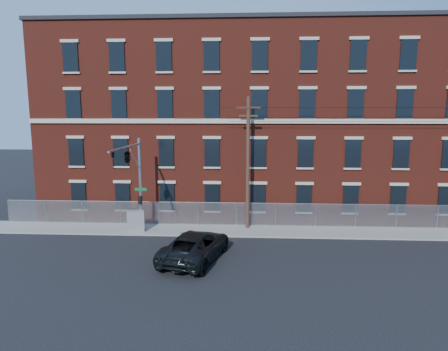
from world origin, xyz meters
TOP-DOWN VIEW (x-y plane):
  - ground at (0.00, 0.00)m, footprint 140.00×140.00m
  - sidewalk at (12.00, 5.00)m, footprint 65.00×3.00m
  - mill_building at (12.00, 13.93)m, footprint 55.30×14.32m
  - chain_link_fence at (12.00, 6.30)m, footprint 59.06×0.06m
  - traffic_signal_mast at (-6.00, 2.18)m, footprint 0.90×6.75m
  - utility_pole_near at (2.00, 5.60)m, footprint 1.80×0.28m
  - pickup_truck at (-1.24, -0.92)m, footprint 4.36×6.79m
  - utility_cabinet at (-6.38, 4.22)m, footprint 1.38×0.92m

SIDE VIEW (x-z plane):
  - ground at x=0.00m, z-range 0.00..0.00m
  - sidewalk at x=12.00m, z-range 0.00..0.12m
  - pickup_truck at x=-1.24m, z-range 0.00..1.74m
  - utility_cabinet at x=-6.38m, z-range 0.12..1.70m
  - chain_link_fence at x=12.00m, z-range 0.13..1.98m
  - utility_pole_near at x=2.00m, z-range 0.34..10.34m
  - traffic_signal_mast at x=-6.00m, z-range 1.89..8.89m
  - mill_building at x=12.00m, z-range 0.00..16.30m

